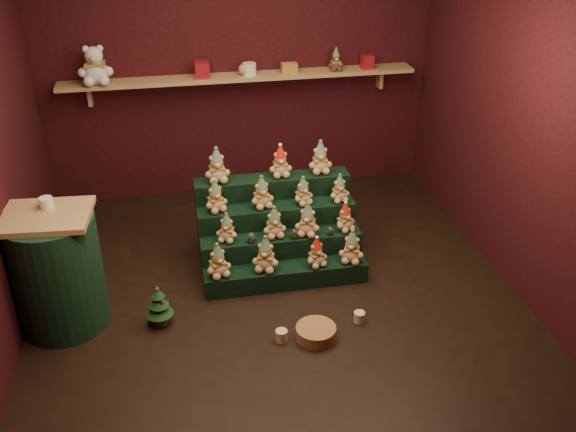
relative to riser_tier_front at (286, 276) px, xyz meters
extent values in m
plane|color=black|center=(-0.11, -0.03, -0.09)|extent=(4.00, 4.00, 0.00)
cube|color=black|center=(-0.11, 2.02, 1.31)|extent=(4.00, 0.10, 2.80)
cube|color=black|center=(-0.11, -2.08, 1.31)|extent=(4.00, 0.10, 2.80)
cube|color=black|center=(1.94, -0.03, 1.31)|extent=(0.10, 4.00, 2.80)
cube|color=tan|center=(-0.11, 1.84, 1.21)|extent=(3.60, 0.26, 0.04)
cube|color=tan|center=(-1.61, 1.91, 1.09)|extent=(0.04, 0.12, 0.20)
cube|color=tan|center=(1.39, 1.91, 1.09)|extent=(0.04, 0.12, 0.20)
cube|color=black|center=(0.00, 0.00, 0.00)|extent=(1.40, 0.22, 0.18)
cube|color=black|center=(0.00, 0.22, 0.09)|extent=(1.40, 0.22, 0.36)
cube|color=black|center=(0.00, 0.44, 0.18)|extent=(1.40, 0.22, 0.54)
cube|color=black|center=(0.00, 0.66, 0.27)|extent=(1.40, 0.22, 0.72)
cylinder|color=black|center=(-0.27, 0.16, 0.28)|extent=(0.07, 0.07, 0.03)
sphere|color=white|center=(-0.27, 0.16, 0.33)|extent=(0.07, 0.07, 0.07)
cylinder|color=black|center=(0.10, 0.16, 0.28)|extent=(0.06, 0.06, 0.03)
sphere|color=white|center=(0.10, 0.16, 0.33)|extent=(0.07, 0.07, 0.07)
cylinder|color=black|center=(0.42, 0.16, 0.28)|extent=(0.05, 0.05, 0.02)
sphere|color=white|center=(0.42, 0.16, 0.32)|extent=(0.06, 0.06, 0.06)
cube|color=tan|center=(-1.80, -0.16, 0.86)|extent=(0.67, 0.58, 0.04)
cylinder|color=black|center=(-1.80, -0.16, 0.37)|extent=(0.68, 0.68, 0.93)
cylinder|color=beige|center=(-1.80, -0.06, 0.92)|extent=(0.10, 0.10, 0.08)
cylinder|color=#4A341A|center=(-1.07, -0.34, -0.06)|extent=(0.11, 0.11, 0.05)
cone|color=#143819|center=(-1.07, -0.34, 0.06)|extent=(0.21, 0.21, 0.11)
cone|color=#143819|center=(-1.07, -0.34, 0.13)|extent=(0.16, 0.16, 0.10)
cone|color=#143819|center=(-1.07, -0.34, 0.20)|extent=(0.11, 0.11, 0.07)
cone|color=yellow|center=(-1.07, -0.34, 0.26)|extent=(0.03, 0.03, 0.03)
cylinder|color=beige|center=(-0.17, -0.72, -0.04)|extent=(0.09, 0.09, 0.09)
cylinder|color=beige|center=(0.47, -0.61, -0.05)|extent=(0.09, 0.09, 0.09)
cylinder|color=#A67343|center=(0.09, -0.74, -0.04)|extent=(0.40, 0.40, 0.10)
cube|color=#A91A23|center=(-0.50, 1.82, 1.31)|extent=(0.14, 0.14, 0.16)
cylinder|color=beige|center=(-0.02, 1.82, 1.29)|extent=(0.14, 0.14, 0.12)
cube|color=#A91A23|center=(1.21, 1.82, 1.30)|extent=(0.12, 0.12, 0.14)
sphere|color=tan|center=(-0.07, 1.82, 1.29)|extent=(0.12, 0.12, 0.12)
cube|color=orange|center=(0.39, 1.82, 1.28)|extent=(0.16, 0.10, 0.10)
camera|label=1|loc=(-0.86, -4.48, 3.09)|focal=40.00mm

